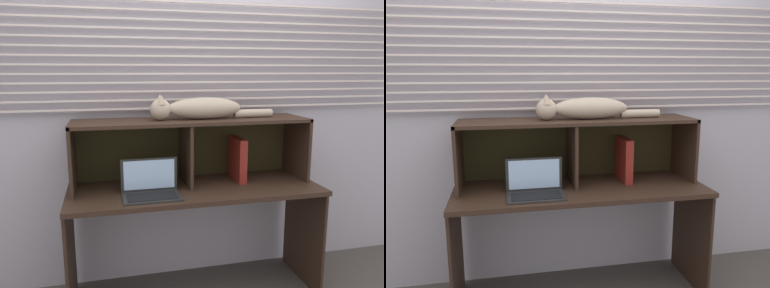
% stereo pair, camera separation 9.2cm
% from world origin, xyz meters
% --- Properties ---
extents(back_panel_with_blinds, '(4.40, 0.08, 2.50)m').
position_xyz_m(back_panel_with_blinds, '(0.00, 0.55, 1.26)').
color(back_panel_with_blinds, '#B4B0BC').
rests_on(back_panel_with_blinds, ground).
extents(desk, '(1.61, 0.59, 0.76)m').
position_xyz_m(desk, '(0.00, 0.22, 0.62)').
color(desk, '#332218').
rests_on(desk, ground).
extents(hutch_shelf_unit, '(1.54, 0.37, 0.43)m').
position_xyz_m(hutch_shelf_unit, '(-0.00, 0.35, 1.07)').
color(hutch_shelf_unit, '#332218').
rests_on(hutch_shelf_unit, desk).
extents(cat, '(0.83, 0.16, 0.16)m').
position_xyz_m(cat, '(0.05, 0.31, 1.26)').
color(cat, '#BBA891').
rests_on(cat, hutch_shelf_unit).
extents(laptop, '(0.35, 0.22, 0.21)m').
position_xyz_m(laptop, '(-0.30, 0.11, 0.80)').
color(laptop, '#242424').
rests_on(laptop, desk).
extents(binder_upright, '(0.05, 0.25, 0.29)m').
position_xyz_m(binder_upright, '(0.32, 0.31, 0.90)').
color(binder_upright, maroon).
rests_on(binder_upright, desk).
extents(book_stack, '(0.18, 0.25, 0.07)m').
position_xyz_m(book_stack, '(-0.28, 0.31, 0.79)').
color(book_stack, '#31497D').
rests_on(book_stack, desk).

